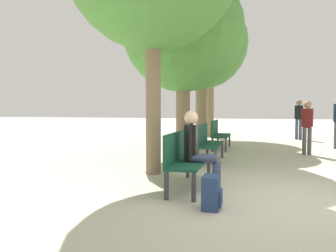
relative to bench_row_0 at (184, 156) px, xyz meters
The scene contains 11 objects.
ground_plane 1.74m from the bench_row_0, 18.65° to the right, with size 80.00×80.00×0.00m, color beige.
bench_row_0 is the anchor object (origin of this frame).
bench_row_1 2.81m from the bench_row_0, 90.00° to the left, with size 0.50×1.73×0.96m.
bench_row_2 5.63m from the bench_row_0, 90.00° to the left, with size 0.50×1.73×0.96m.
tree_row_1 5.08m from the bench_row_0, 102.43° to the left, with size 3.54×3.54×5.39m.
tree_row_2 8.18m from the bench_row_0, 96.74° to the left, with size 3.60×3.60×5.73m.
tree_row_3 10.97m from the bench_row_0, 94.91° to the left, with size 2.84×2.84×5.99m.
person_seated 0.30m from the bench_row_0, 18.01° to the right, with size 0.61×0.35×1.33m.
backpack 1.29m from the bench_row_0, 60.98° to the right, with size 0.26×0.37×0.45m.
pedestrian_near 10.42m from the bench_row_0, 72.81° to the left, with size 0.35×0.24×1.75m.
pedestrian_far 5.54m from the bench_row_0, 61.07° to the left, with size 0.32×0.24×1.59m.
Camera 1 is at (-0.42, -4.95, 1.36)m, focal length 35.00 mm.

